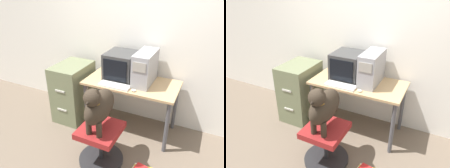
# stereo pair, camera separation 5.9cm
# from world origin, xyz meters

# --- Properties ---
(ground_plane) EXTENTS (12.00, 12.00, 0.00)m
(ground_plane) POSITION_xyz_m (0.00, 0.00, 0.00)
(ground_plane) COLOR #6B5B4C
(wall_back) EXTENTS (8.00, 0.05, 2.60)m
(wall_back) POSITION_xyz_m (0.00, 0.69, 1.30)
(wall_back) COLOR silver
(wall_back) RESTS_ON ground_plane
(desk) EXTENTS (1.23, 0.63, 0.75)m
(desk) POSITION_xyz_m (0.00, 0.31, 0.64)
(desk) COLOR tan
(desk) RESTS_ON ground_plane
(crt_monitor) EXTENTS (0.39, 0.44, 0.36)m
(crt_monitor) POSITION_xyz_m (-0.19, 0.39, 0.93)
(crt_monitor) COLOR #383838
(crt_monitor) RESTS_ON desk
(pc_tower) EXTENTS (0.21, 0.50, 0.42)m
(pc_tower) POSITION_xyz_m (0.16, 0.37, 0.96)
(pc_tower) COLOR #99999E
(pc_tower) RESTS_ON desk
(keyboard) EXTENTS (0.41, 0.15, 0.03)m
(keyboard) POSITION_xyz_m (-0.15, 0.09, 0.76)
(keyboard) COLOR silver
(keyboard) RESTS_ON desk
(computer_mouse) EXTENTS (0.06, 0.05, 0.03)m
(computer_mouse) POSITION_xyz_m (0.12, 0.07, 0.76)
(computer_mouse) COLOR beige
(computer_mouse) RESTS_ON desk
(office_chair) EXTENTS (0.53, 0.53, 0.48)m
(office_chair) POSITION_xyz_m (-0.08, -0.43, 0.26)
(office_chair) COLOR #262628
(office_chair) RESTS_ON ground_plane
(dog) EXTENTS (0.23, 0.54, 0.58)m
(dog) POSITION_xyz_m (-0.08, -0.45, 0.78)
(dog) COLOR #33281E
(dog) RESTS_ON office_chair
(filing_cabinet) EXTENTS (0.45, 0.62, 0.86)m
(filing_cabinet) POSITION_xyz_m (-0.90, 0.24, 0.43)
(filing_cabinet) COLOR #6B7251
(filing_cabinet) RESTS_ON ground_plane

